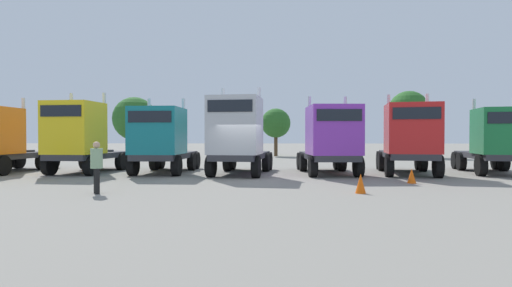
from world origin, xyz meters
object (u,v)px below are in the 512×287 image
at_px(semi_truck_teal, 161,139).
at_px(semi_truck_silver, 238,135).
at_px(semi_truck_green, 498,140).
at_px(semi_truck_yellow, 81,137).
at_px(traffic_cone_near, 361,183).
at_px(traffic_cone_mid, 412,176).
at_px(semi_truck_purple, 331,139).
at_px(semi_truck_red, 410,138).
at_px(visitor_with_camera, 97,163).

xyz_separation_m(semi_truck_teal, semi_truck_silver, (4.06, -0.69, 0.20)).
distance_m(semi_truck_teal, semi_truck_green, 17.36).
distance_m(semi_truck_yellow, traffic_cone_near, 14.76).
xyz_separation_m(semi_truck_teal, traffic_cone_near, (8.80, -6.77, -1.48)).
bearing_deg(semi_truck_silver, traffic_cone_mid, 75.12).
bearing_deg(traffic_cone_near, semi_truck_silver, 127.92).
bearing_deg(semi_truck_green, semi_truck_purple, -75.66).
bearing_deg(semi_truck_purple, traffic_cone_mid, 35.75).
height_order(semi_truck_yellow, traffic_cone_mid, semi_truck_yellow).
bearing_deg(traffic_cone_mid, semi_truck_green, 34.88).
bearing_deg(semi_truck_silver, semi_truck_red, 100.02).
xyz_separation_m(semi_truck_silver, semi_truck_green, (13.29, 0.97, -0.26)).
xyz_separation_m(semi_truck_purple, visitor_with_camera, (-8.98, -6.90, -0.81)).
bearing_deg(semi_truck_red, semi_truck_yellow, -80.83).
distance_m(semi_truck_silver, semi_truck_red, 8.66).
relative_size(semi_truck_teal, semi_truck_red, 0.93).
xyz_separation_m(semi_truck_silver, traffic_cone_mid, (7.53, -3.04, -1.71)).
bearing_deg(semi_truck_green, traffic_cone_mid, -44.42).
distance_m(semi_truck_purple, visitor_with_camera, 11.36).
bearing_deg(traffic_cone_near, semi_truck_purple, 90.26).
distance_m(semi_truck_yellow, semi_truck_green, 21.61).
bearing_deg(semi_truck_red, semi_truck_teal, -81.28).
bearing_deg(traffic_cone_near, semi_truck_red, 59.06).
bearing_deg(traffic_cone_mid, semi_truck_teal, 162.19).
bearing_deg(semi_truck_red, visitor_with_camera, -52.01).
distance_m(semi_truck_teal, traffic_cone_near, 11.20).
distance_m(semi_truck_red, semi_truck_green, 4.68).
height_order(semi_truck_silver, visitor_with_camera, semi_truck_silver).
xyz_separation_m(semi_truck_yellow, semi_truck_teal, (4.25, 0.05, -0.10)).
relative_size(semi_truck_yellow, semi_truck_green, 0.96).
distance_m(semi_truck_silver, semi_truck_green, 13.33).
relative_size(semi_truck_green, traffic_cone_near, 9.02).
distance_m(semi_truck_purple, semi_truck_red, 3.94).
distance_m(semi_truck_teal, traffic_cone_mid, 12.27).
relative_size(semi_truck_silver, traffic_cone_near, 8.97).
relative_size(semi_truck_green, visitor_with_camera, 3.44).
bearing_deg(traffic_cone_mid, traffic_cone_near, -132.62).
relative_size(semi_truck_purple, semi_truck_red, 0.94).
xyz_separation_m(semi_truck_teal, semi_truck_green, (17.35, 0.29, -0.06)).
bearing_deg(semi_truck_yellow, visitor_with_camera, 34.33).
xyz_separation_m(semi_truck_red, traffic_cone_mid, (-1.11, -3.48, -1.55)).
relative_size(semi_truck_yellow, traffic_cone_mid, 9.44).
bearing_deg(visitor_with_camera, semi_truck_teal, 56.51).
xyz_separation_m(visitor_with_camera, traffic_cone_mid, (11.81, 3.44, -0.72)).
relative_size(semi_truck_red, semi_truck_green, 1.01).
height_order(semi_truck_silver, traffic_cone_mid, semi_truck_silver).
relative_size(semi_truck_teal, traffic_cone_mid, 9.21).
height_order(semi_truck_red, semi_truck_green, semi_truck_red).
xyz_separation_m(semi_truck_green, traffic_cone_near, (-8.55, -7.05, -1.42)).
height_order(semi_truck_teal, traffic_cone_mid, semi_truck_teal).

